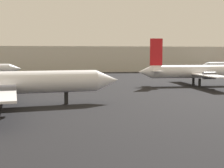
{
  "coord_description": "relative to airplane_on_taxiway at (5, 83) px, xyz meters",
  "views": [
    {
      "loc": [
        -4.85,
        -11.79,
        6.87
      ],
      "look_at": [
        1.05,
        33.24,
        2.49
      ],
      "focal_mm": 48.27,
      "sensor_mm": 36.0,
      "label": 1
    }
  ],
  "objects": [
    {
      "name": "terminal_building",
      "position": [
        30.05,
        89.74,
        1.97
      ],
      "size": [
        99.43,
        19.79,
        10.37
      ],
      "primitive_type": "cube",
      "color": "beige",
      "rests_on": "ground_plane"
    },
    {
      "name": "airplane_distant",
      "position": [
        37.21,
        23.36,
        -0.01
      ],
      "size": [
        29.07,
        25.55,
        10.46
      ],
      "rotation": [
        0.0,
        0.0,
        0.0
      ],
      "color": "white",
      "rests_on": "ground_plane"
    },
    {
      "name": "airplane_on_taxiway",
      "position": [
        0.0,
        0.0,
        0.0
      ],
      "size": [
        30.7,
        29.22,
        10.68
      ],
      "rotation": [
        0.0,
        0.0,
        0.18
      ],
      "color": "white",
      "rests_on": "ground_plane"
    }
  ]
}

